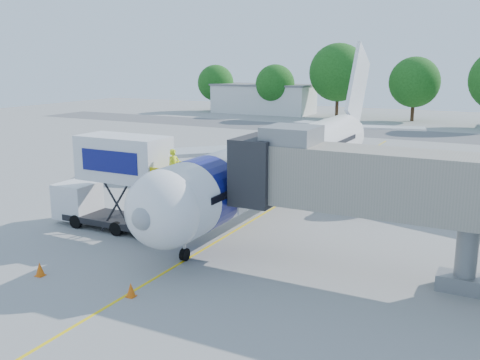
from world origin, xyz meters
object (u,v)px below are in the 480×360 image
at_px(jet_bridge, 364,181).
at_px(catering_hiloader, 116,183).
at_px(ground_tug, 69,301).
at_px(aircraft, 290,158).

height_order(jet_bridge, catering_hiloader, jet_bridge).
distance_m(jet_bridge, catering_hiloader, 14.34).
xyz_separation_m(catering_hiloader, ground_tug, (5.64, -9.54, -2.06)).
distance_m(jet_bridge, ground_tug, 13.36).
height_order(aircraft, jet_bridge, aircraft).
distance_m(aircraft, ground_tug, 20.80).
relative_size(aircraft, catering_hiloader, 4.43).
xyz_separation_m(jet_bridge, catering_hiloader, (-14.25, -0.00, -1.58)).
relative_size(aircraft, jet_bridge, 2.71).
bearing_deg(aircraft, jet_bridge, -54.30).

